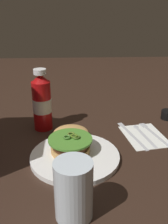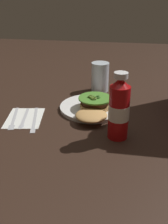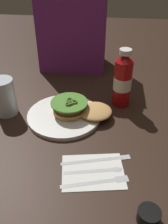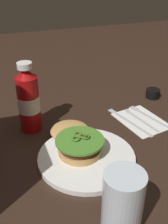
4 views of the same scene
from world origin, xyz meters
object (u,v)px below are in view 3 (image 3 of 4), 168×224
(burger_sandwich, at_px, (79,108))
(butter_knife, at_px, (101,159))
(water_glass, at_px, (4,97))
(fork_utensil, at_px, (101,181))
(condiment_cup, at_px, (149,216))
(spoon_utensil, at_px, (103,170))
(napkin, at_px, (93,171))
(ketchup_bottle, at_px, (123,81))
(dinner_plate, at_px, (64,115))
(diner_person, at_px, (73,14))

(burger_sandwich, xyz_separation_m, butter_knife, (0.09, -0.22, -0.03))
(burger_sandwich, relative_size, water_glass, 1.61)
(butter_knife, bearing_deg, fork_utensil, -85.95)
(fork_utensil, bearing_deg, condiment_cup, -40.27)
(burger_sandwich, relative_size, spoon_utensil, 1.30)
(napkin, distance_m, butter_knife, 0.05)
(burger_sandwich, relative_size, condiment_cup, 4.06)
(water_glass, height_order, spoon_utensil, water_glass)
(ketchup_bottle, distance_m, butter_knife, 0.34)
(ketchup_bottle, height_order, spoon_utensil, ketchup_bottle)
(ketchup_bottle, xyz_separation_m, napkin, (-0.08, -0.37, -0.10))
(condiment_cup, bearing_deg, spoon_utensil, 129.38)
(ketchup_bottle, xyz_separation_m, spoon_utensil, (-0.05, -0.36, -0.10))
(dinner_plate, height_order, water_glass, water_glass)
(fork_utensil, distance_m, spoon_utensil, 0.04)
(ketchup_bottle, xyz_separation_m, water_glass, (-0.43, -0.11, -0.03))
(burger_sandwich, xyz_separation_m, napkin, (0.07, -0.26, -0.03))
(napkin, height_order, diner_person, diner_person)
(spoon_utensil, distance_m, diner_person, 0.76)
(dinner_plate, distance_m, butter_knife, 0.25)
(ketchup_bottle, bearing_deg, condiment_cup, -83.04)
(burger_sandwich, bearing_deg, water_glass, -178.45)
(fork_utensil, relative_size, butter_knife, 0.90)
(spoon_utensil, xyz_separation_m, butter_knife, (-0.01, 0.04, 0.00))
(diner_person, bearing_deg, water_glass, -113.33)
(water_glass, distance_m, napkin, 0.44)
(fork_utensil, bearing_deg, water_glass, 142.27)
(water_glass, bearing_deg, condiment_cup, -38.35)
(ketchup_bottle, height_order, water_glass, ketchup_bottle)
(ketchup_bottle, relative_size, diner_person, 0.39)
(dinner_plate, relative_size, condiment_cup, 4.90)
(burger_sandwich, height_order, spoon_utensil, burger_sandwich)
(condiment_cup, distance_m, butter_knife, 0.22)
(water_glass, relative_size, diner_person, 0.24)
(napkin, bearing_deg, dinner_plate, 117.19)
(dinner_plate, distance_m, condiment_cup, 0.47)
(condiment_cup, distance_m, spoon_utensil, 0.18)
(ketchup_bottle, distance_m, condiment_cup, 0.51)
(dinner_plate, distance_m, spoon_utensil, 0.29)
(water_glass, height_order, butter_knife, water_glass)
(fork_utensil, height_order, spoon_utensil, same)
(ketchup_bottle, distance_m, napkin, 0.39)
(ketchup_bottle, bearing_deg, spoon_utensil, -98.47)
(ketchup_bottle, bearing_deg, water_glass, -165.62)
(butter_knife, bearing_deg, burger_sandwich, 113.28)
(butter_knife, relative_size, diner_person, 0.36)
(ketchup_bottle, relative_size, condiment_cup, 4.12)
(napkin, height_order, butter_knife, butter_knife)
(condiment_cup, bearing_deg, ketchup_bottle, 96.96)
(condiment_cup, bearing_deg, diner_person, 109.72)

